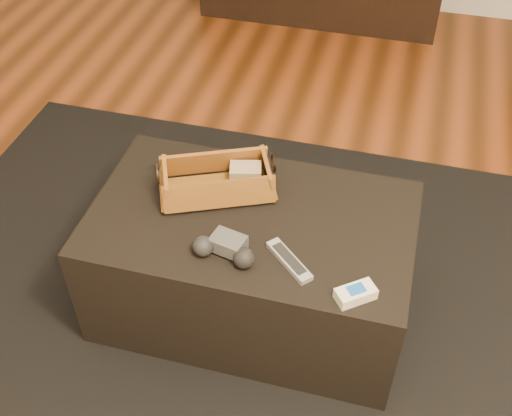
% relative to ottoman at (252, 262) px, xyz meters
% --- Properties ---
extents(floor, '(5.00, 5.50, 0.01)m').
position_rel_ottoman_xyz_m(floor, '(0.15, -0.25, -0.23)').
color(floor, brown).
rests_on(floor, ground).
extents(area_rug, '(2.60, 2.00, 0.01)m').
position_rel_ottoman_xyz_m(area_rug, '(-0.00, -0.05, -0.22)').
color(area_rug, black).
rests_on(area_rug, floor).
extents(ottoman, '(1.00, 0.60, 0.42)m').
position_rel_ottoman_xyz_m(ottoman, '(0.00, 0.00, 0.00)').
color(ottoman, black).
rests_on(ottoman, area_rug).
extents(tv_remote, '(0.19, 0.13, 0.02)m').
position_rel_ottoman_xyz_m(tv_remote, '(-0.15, 0.07, 0.23)').
color(tv_remote, black).
rests_on(tv_remote, wicker_basket).
extents(cloth_bundle, '(0.11, 0.09, 0.05)m').
position_rel_ottoman_xyz_m(cloth_bundle, '(-0.06, 0.15, 0.25)').
color(cloth_bundle, tan).
rests_on(cloth_bundle, wicker_basket).
extents(wicker_basket, '(0.40, 0.32, 0.13)m').
position_rel_ottoman_xyz_m(wicker_basket, '(-0.14, 0.09, 0.25)').
color(wicker_basket, '#906120').
rests_on(wicker_basket, ottoman).
extents(game_controller, '(0.19, 0.12, 0.06)m').
position_rel_ottoman_xyz_m(game_controller, '(-0.03, -0.18, 0.24)').
color(game_controller, '#434346').
rests_on(game_controller, ottoman).
extents(silver_remote, '(0.16, 0.15, 0.02)m').
position_rel_ottoman_xyz_m(silver_remote, '(0.15, -0.15, 0.22)').
color(silver_remote, '#A4A7AC').
rests_on(silver_remote, ottoman).
extents(cream_gadget, '(0.12, 0.11, 0.04)m').
position_rel_ottoman_xyz_m(cream_gadget, '(0.35, -0.23, 0.23)').
color(cream_gadget, white).
rests_on(cream_gadget, ottoman).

